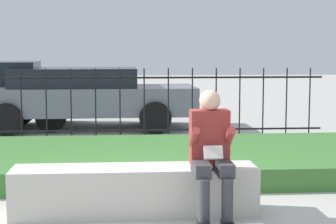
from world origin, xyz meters
name	(u,v)px	position (x,y,z in m)	size (l,w,h in m)	color
ground_plane	(139,214)	(0.00, 0.00, 0.00)	(60.00, 60.00, 0.00)	#B2AFA8
stone_bench	(135,193)	(-0.03, 0.00, 0.22)	(2.49, 0.51, 0.49)	beige
person_seated_reader	(211,150)	(0.70, -0.29, 0.71)	(0.42, 0.73, 1.29)	black
grass_berm	(135,160)	(0.00, 2.10, 0.14)	(8.75, 2.79, 0.28)	#3D7533
iron_fence	(132,105)	(0.00, 4.11, 0.71)	(6.75, 0.03, 1.35)	black
car_parked_center	(82,96)	(-1.03, 6.25, 0.71)	(4.71, 1.90, 1.29)	slate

